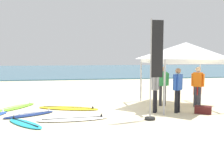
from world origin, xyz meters
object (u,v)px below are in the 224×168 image
(surfboard_navy, at_px, (30,114))
(person_red, at_px, (197,90))
(person_orange, at_px, (198,84))
(surfboard_yellow, at_px, (68,108))
(surfboard_cyan, at_px, (25,123))
(canopy_tent, at_px, (186,51))
(person_green, at_px, (163,83))
(surfboard_lime, at_px, (16,107))
(person_blue, at_px, (178,87))
(surfboard_white, at_px, (73,119))
(banner_flag, at_px, (154,74))
(gear_bag_near_tent, at_px, (203,110))
(person_grey, at_px, (155,87))

(surfboard_navy, relative_size, person_red, 1.58)
(person_orange, bearing_deg, surfboard_yellow, 174.12)
(surfboard_navy, xyz_separation_m, surfboard_cyan, (0.02, -1.30, 0.00))
(canopy_tent, xyz_separation_m, person_orange, (0.42, -0.36, -1.40))
(person_orange, bearing_deg, person_green, 157.30)
(surfboard_lime, relative_size, person_blue, 1.20)
(surfboard_navy, relative_size, surfboard_lime, 0.93)
(surfboard_white, height_order, person_red, person_red)
(banner_flag, xyz_separation_m, gear_bag_near_tent, (2.16, 0.57, -1.43))
(surfboard_white, relative_size, gear_bag_near_tent, 4.08)
(person_green, distance_m, banner_flag, 2.73)
(surfboard_yellow, bearing_deg, person_green, 0.06)
(canopy_tent, xyz_separation_m, surfboard_yellow, (-4.99, 0.20, -2.35))
(banner_flag, bearing_deg, person_orange, 35.09)
(person_grey, relative_size, person_red, 1.43)
(canopy_tent, distance_m, surfboard_white, 5.67)
(person_green, height_order, gear_bag_near_tent, person_green)
(surfboard_yellow, bearing_deg, gear_bag_near_tent, -19.69)
(surfboard_white, distance_m, person_green, 4.48)
(surfboard_navy, height_order, surfboard_lime, same)
(person_red, distance_m, banner_flag, 3.87)
(surfboard_yellow, distance_m, person_grey, 3.64)
(person_grey, xyz_separation_m, person_green, (0.79, 1.27, 0.00))
(surfboard_yellow, height_order, person_blue, person_blue)
(person_grey, height_order, gear_bag_near_tent, person_grey)
(person_blue, bearing_deg, gear_bag_near_tent, -20.85)
(surfboard_navy, distance_m, gear_bag_near_tent, 6.47)
(surfboard_cyan, relative_size, banner_flag, 0.51)
(surfboard_cyan, height_order, person_red, person_red)
(surfboard_cyan, bearing_deg, person_blue, 8.42)
(banner_flag, bearing_deg, person_green, 62.54)
(person_orange, height_order, banner_flag, banner_flag)
(surfboard_navy, height_order, person_orange, person_orange)
(surfboard_navy, height_order, person_grey, person_grey)
(surfboard_white, relative_size, person_red, 2.04)
(surfboard_navy, distance_m, person_red, 7.24)
(surfboard_cyan, relative_size, person_green, 1.02)
(surfboard_cyan, bearing_deg, banner_flag, -1.31)
(person_grey, relative_size, banner_flag, 0.50)
(surfboard_navy, distance_m, person_green, 5.65)
(surfboard_lime, bearing_deg, person_grey, -18.84)
(canopy_tent, relative_size, surfboard_yellow, 1.20)
(canopy_tent, height_order, person_red, canopy_tent)
(surfboard_yellow, bearing_deg, surfboard_cyan, -121.63)
(surfboard_navy, xyz_separation_m, person_green, (5.48, 0.97, 0.95))
(person_grey, bearing_deg, person_orange, 18.51)
(surfboard_navy, relative_size, person_orange, 1.11)
(person_grey, bearing_deg, canopy_tent, 31.97)
(person_blue, bearing_deg, banner_flag, -144.40)
(surfboard_lime, relative_size, person_green, 1.20)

